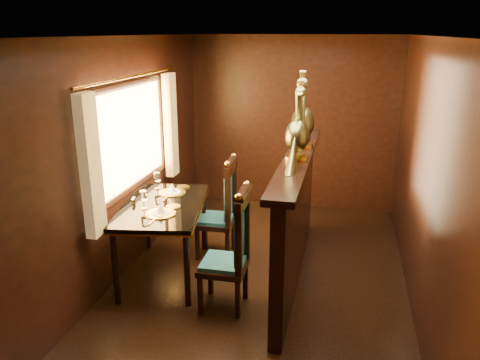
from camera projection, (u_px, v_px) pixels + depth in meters
The scene contains 8 objects.
ground at pixel (259, 287), 4.87m from camera, with size 5.00×5.00×0.00m, color black.
room_shell at pixel (252, 137), 4.42m from camera, with size 3.04×5.04×2.52m.
partition at pixel (295, 215), 4.86m from camera, with size 0.26×2.70×1.36m.
dining_table at pixel (163, 210), 4.93m from camera, with size 1.06×1.50×1.01m.
chair_left at pixel (235, 246), 4.33m from camera, with size 0.44×0.49×1.23m.
chair_right at pixel (225, 205), 5.38m from camera, with size 0.45×0.48×1.21m.
peacock_left at pixel (297, 122), 4.39m from camera, with size 0.23×0.63×0.74m, color #1B513A, non-canonical shape.
peacock_right at pixel (303, 109), 4.87m from camera, with size 0.26×0.69×0.82m, color #1B513A, non-canonical shape.
Camera 1 is at (0.78, -4.23, 2.54)m, focal length 35.00 mm.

